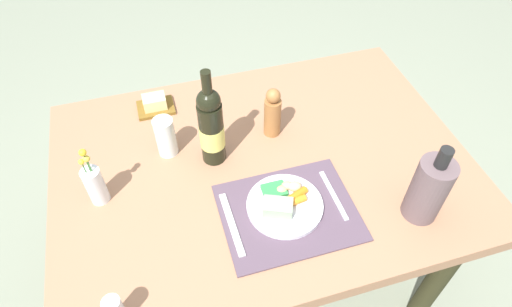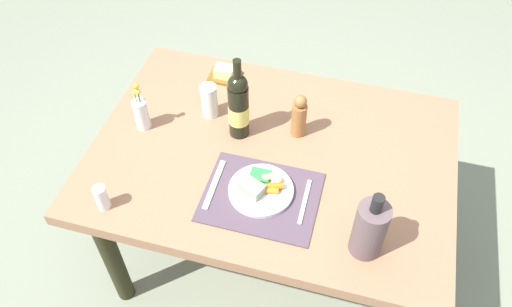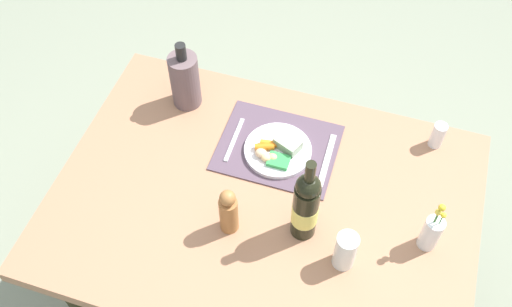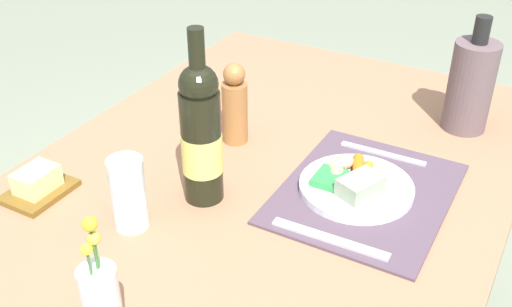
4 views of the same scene
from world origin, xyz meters
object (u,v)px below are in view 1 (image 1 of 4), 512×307
object	(u,v)px
knife	(333,195)
flower_vase	(95,184)
wine_bottle	(211,127)
fork	(232,224)
water_tumbler	(166,139)
butter_dish	(155,104)
dining_table	(262,180)
dinner_plate	(284,203)
cooler_bottle	(429,189)
pepper_mill	(273,113)

from	to	relation	value
knife	flower_vase	world-z (taller)	flower_vase
flower_vase	wine_bottle	size ratio (longest dim) A/B	0.63
fork	water_tumbler	xyz separation A→B (m)	(-0.13, 0.34, 0.05)
wine_bottle	water_tumbler	bearing A→B (deg)	154.26
butter_dish	dining_table	bearing A→B (deg)	-50.23
dining_table	flower_vase	xyz separation A→B (m)	(-0.51, 0.00, 0.16)
dining_table	flower_vase	world-z (taller)	flower_vase
dining_table	fork	world-z (taller)	fork
fork	wine_bottle	xyz separation A→B (m)	(0.01, 0.27, 0.13)
dinner_plate	flower_vase	size ratio (longest dim) A/B	1.04
fork	knife	distance (m)	0.32
dinner_plate	knife	xyz separation A→B (m)	(0.16, -0.01, -0.01)
flower_vase	butter_dish	distance (m)	0.42
dinner_plate	butter_dish	world-z (taller)	dinner_plate
fork	butter_dish	world-z (taller)	butter_dish
cooler_bottle	flower_vase	distance (m)	0.95
wine_bottle	cooler_bottle	bearing A→B (deg)	-35.76
dining_table	water_tumbler	world-z (taller)	water_tumbler
dinner_plate	cooler_bottle	world-z (taller)	cooler_bottle
pepper_mill	wine_bottle	distance (m)	0.23
dining_table	fork	distance (m)	0.27
dinner_plate	fork	world-z (taller)	dinner_plate
dining_table	wine_bottle	xyz separation A→B (m)	(-0.14, 0.07, 0.23)
fork	flower_vase	xyz separation A→B (m)	(-0.35, 0.21, 0.06)
pepper_mill	wine_bottle	size ratio (longest dim) A/B	0.54
fork	flower_vase	world-z (taller)	flower_vase
flower_vase	knife	bearing A→B (deg)	-16.06
flower_vase	cooler_bottle	bearing A→B (deg)	-19.44
dining_table	cooler_bottle	world-z (taller)	cooler_bottle
dining_table	cooler_bottle	bearing A→B (deg)	-39.28
butter_dish	water_tumbler	size ratio (longest dim) A/B	0.93
cooler_bottle	dinner_plate	bearing A→B (deg)	161.26
dining_table	pepper_mill	size ratio (longest dim) A/B	7.11
cooler_bottle	flower_vase	size ratio (longest dim) A/B	1.24
fork	cooler_bottle	distance (m)	0.56
knife	butter_dish	xyz separation A→B (m)	(-0.46, 0.55, 0.01)
fork	pepper_mill	bearing A→B (deg)	54.15
dining_table	knife	xyz separation A→B (m)	(0.16, -0.19, 0.10)
knife	pepper_mill	distance (m)	0.34
dinner_plate	wine_bottle	bearing A→B (deg)	121.28
water_tumbler	pepper_mill	size ratio (longest dim) A/B	0.75
knife	butter_dish	bearing A→B (deg)	129.21
flower_vase	water_tumbler	xyz separation A→B (m)	(0.23, 0.13, -0.01)
flower_vase	wine_bottle	xyz separation A→B (m)	(0.36, 0.06, 0.07)
knife	cooler_bottle	size ratio (longest dim) A/B	0.70
cooler_bottle	water_tumbler	distance (m)	0.80
fork	wine_bottle	bearing A→B (deg)	86.61
flower_vase	dinner_plate	bearing A→B (deg)	-19.94
dining_table	wine_bottle	size ratio (longest dim) A/B	3.85
cooler_bottle	butter_dish	world-z (taller)	cooler_bottle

